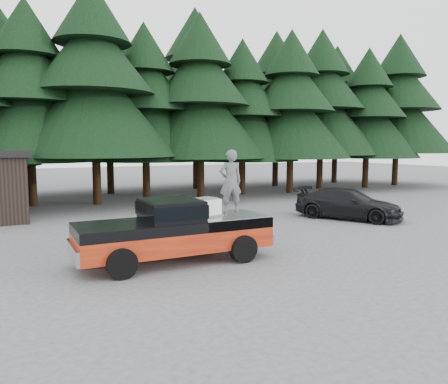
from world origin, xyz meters
name	(u,v)px	position (x,y,z in m)	size (l,w,h in m)	color
ground	(218,258)	(0.00, 0.00, 0.00)	(120.00, 120.00, 0.00)	#4A4A4D
pickup_truck	(174,240)	(-1.41, 0.14, 0.67)	(6.00, 2.04, 1.33)	red
truck_cab	(171,209)	(-1.51, 0.14, 1.62)	(1.66, 1.90, 0.59)	black
air_compressor	(206,208)	(-0.35, 0.12, 1.59)	(0.76, 0.63, 0.52)	silver
man_on_bed	(230,182)	(0.64, 0.39, 2.36)	(0.75, 0.49, 2.07)	#545A5C
parked_car	(348,204)	(8.81, 3.75, 0.73)	(2.05, 5.05, 1.47)	black
treeline	(108,81)	(0.42, 17.20, 7.72)	(60.15, 16.05, 17.50)	black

